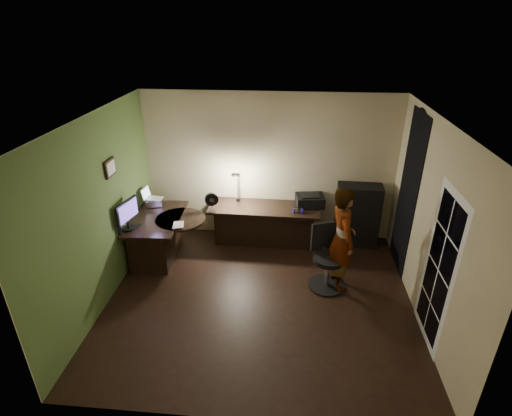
# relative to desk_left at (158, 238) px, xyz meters

# --- Properties ---
(floor) EXTENTS (4.50, 4.00, 0.01)m
(floor) POSITION_rel_desk_left_xyz_m (1.83, -0.99, -0.39)
(floor) COLOR black
(floor) RESTS_ON ground
(ceiling) EXTENTS (4.50, 4.00, 0.01)m
(ceiling) POSITION_rel_desk_left_xyz_m (1.83, -0.99, 2.32)
(ceiling) COLOR silver
(ceiling) RESTS_ON floor
(wall_back) EXTENTS (4.50, 0.01, 2.70)m
(wall_back) POSITION_rel_desk_left_xyz_m (1.83, 1.02, 0.96)
(wall_back) COLOR tan
(wall_back) RESTS_ON floor
(wall_front) EXTENTS (4.50, 0.01, 2.70)m
(wall_front) POSITION_rel_desk_left_xyz_m (1.83, -2.99, 0.96)
(wall_front) COLOR tan
(wall_front) RESTS_ON floor
(wall_left) EXTENTS (0.01, 4.00, 2.70)m
(wall_left) POSITION_rel_desk_left_xyz_m (-0.42, -0.99, 0.96)
(wall_left) COLOR tan
(wall_left) RESTS_ON floor
(wall_right) EXTENTS (0.01, 4.00, 2.70)m
(wall_right) POSITION_rel_desk_left_xyz_m (4.08, -0.99, 0.96)
(wall_right) COLOR tan
(wall_right) RESTS_ON floor
(green_wall_overlay) EXTENTS (0.00, 4.00, 2.70)m
(green_wall_overlay) POSITION_rel_desk_left_xyz_m (-0.41, -0.99, 0.96)
(green_wall_overlay) COLOR #46602B
(green_wall_overlay) RESTS_ON floor
(arched_doorway) EXTENTS (0.01, 0.90, 2.60)m
(arched_doorway) POSITION_rel_desk_left_xyz_m (4.07, 0.16, 0.91)
(arched_doorway) COLOR black
(arched_doorway) RESTS_ON floor
(french_door) EXTENTS (0.02, 0.92, 2.10)m
(french_door) POSITION_rel_desk_left_xyz_m (4.07, -1.54, 0.66)
(french_door) COLOR white
(french_door) RESTS_ON floor
(framed_picture) EXTENTS (0.04, 0.30, 0.25)m
(framed_picture) POSITION_rel_desk_left_xyz_m (-0.39, -0.54, 1.46)
(framed_picture) COLOR black
(framed_picture) RESTS_ON wall_left
(desk_left) EXTENTS (0.89, 1.39, 0.78)m
(desk_left) POSITION_rel_desk_left_xyz_m (0.00, 0.00, 0.00)
(desk_left) COLOR black
(desk_left) RESTS_ON floor
(desk_right) EXTENTS (1.99, 0.74, 0.74)m
(desk_right) POSITION_rel_desk_left_xyz_m (1.78, 0.64, -0.02)
(desk_right) COLOR black
(desk_right) RESTS_ON floor
(cabinet) EXTENTS (0.79, 0.42, 1.16)m
(cabinet) POSITION_rel_desk_left_xyz_m (3.45, 0.79, 0.19)
(cabinet) COLOR black
(cabinet) RESTS_ON floor
(laptop_stand) EXTENTS (0.32, 0.28, 0.11)m
(laptop_stand) POSITION_rel_desk_left_xyz_m (-0.16, 0.44, 0.46)
(laptop_stand) COLOR silver
(laptop_stand) RESTS_ON desk_left
(laptop) EXTENTS (0.32, 0.31, 0.20)m
(laptop) POSITION_rel_desk_left_xyz_m (-0.16, 0.44, 0.62)
(laptop) COLOR silver
(laptop) RESTS_ON laptop_stand
(monitor) EXTENTS (0.21, 0.54, 0.35)m
(monitor) POSITION_rel_desk_left_xyz_m (-0.30, -0.43, 0.58)
(monitor) COLOR black
(monitor) RESTS_ON desk_left
(mouse) EXTENTS (0.08, 0.11, 0.04)m
(mouse) POSITION_rel_desk_left_xyz_m (0.42, -0.38, 0.42)
(mouse) COLOR silver
(mouse) RESTS_ON desk_left
(phone) EXTENTS (0.10, 0.15, 0.01)m
(phone) POSITION_rel_desk_left_xyz_m (-0.20, -0.33, 0.41)
(phone) COLOR black
(phone) RESTS_ON desk_left
(pen) EXTENTS (0.06, 0.14, 0.01)m
(pen) POSITION_rel_desk_left_xyz_m (-0.27, -0.25, 0.41)
(pen) COLOR black
(pen) RESTS_ON desk_left
(speaker) EXTENTS (0.08, 0.08, 0.16)m
(speaker) POSITION_rel_desk_left_xyz_m (-0.36, -0.62, 0.49)
(speaker) COLOR black
(speaker) RESTS_ON desk_left
(notepad) EXTENTS (0.21, 0.26, 0.01)m
(notepad) POSITION_rel_desk_left_xyz_m (0.45, -0.25, 0.41)
(notepad) COLOR silver
(notepad) RESTS_ON desk_left
(desk_fan) EXTENTS (0.26, 0.19, 0.36)m
(desk_fan) POSITION_rel_desk_left_xyz_m (0.89, 0.38, 0.53)
(desk_fan) COLOR black
(desk_fan) RESTS_ON desk_right
(headphones) EXTENTS (0.20, 0.12, 0.09)m
(headphones) POSITION_rel_desk_left_xyz_m (2.38, 0.47, 0.39)
(headphones) COLOR #110F88
(headphones) RESTS_ON desk_right
(printer) EXTENTS (0.54, 0.45, 0.22)m
(printer) POSITION_rel_desk_left_xyz_m (2.59, 0.78, 0.46)
(printer) COLOR black
(printer) RESTS_ON desk_right
(desk_lamp) EXTENTS (0.20, 0.32, 0.67)m
(desk_lamp) POSITION_rel_desk_left_xyz_m (1.28, 0.84, 0.68)
(desk_lamp) COLOR black
(desk_lamp) RESTS_ON desk_right
(office_chair) EXTENTS (0.73, 0.73, 1.01)m
(office_chair) POSITION_rel_desk_left_xyz_m (2.85, -0.58, 0.12)
(office_chair) COLOR black
(office_chair) RESTS_ON floor
(person) EXTENTS (0.53, 0.67, 1.66)m
(person) POSITION_rel_desk_left_xyz_m (3.02, -0.53, 0.44)
(person) COLOR #D8A88C
(person) RESTS_ON floor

